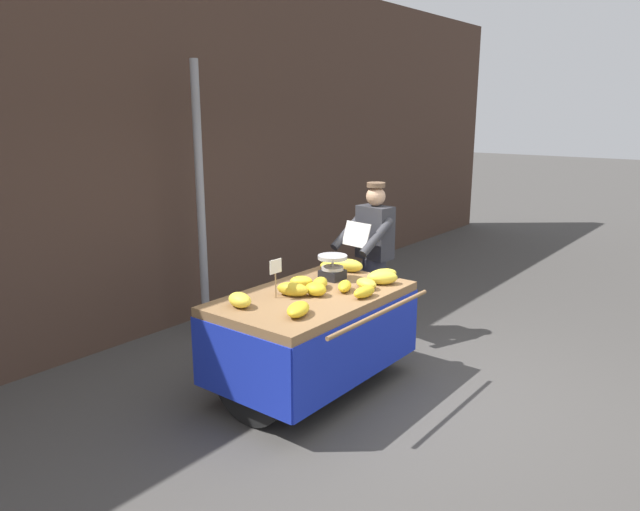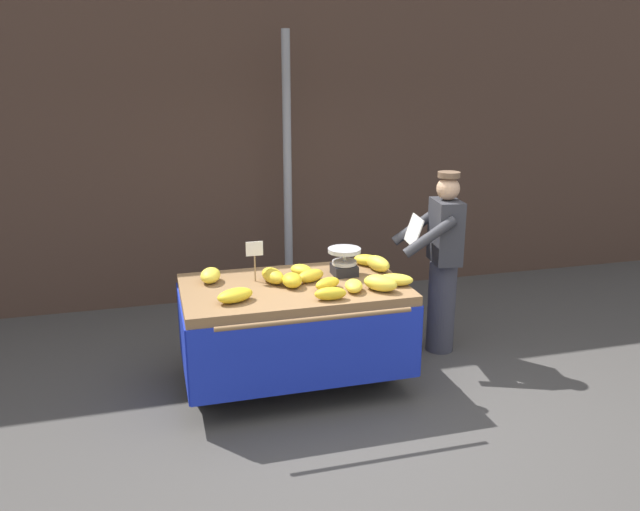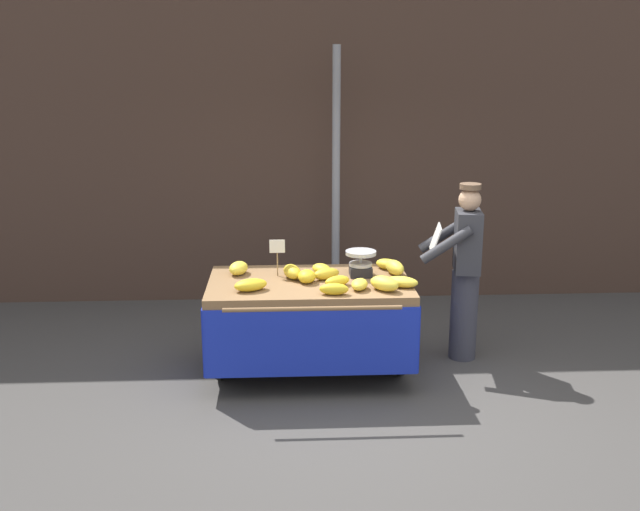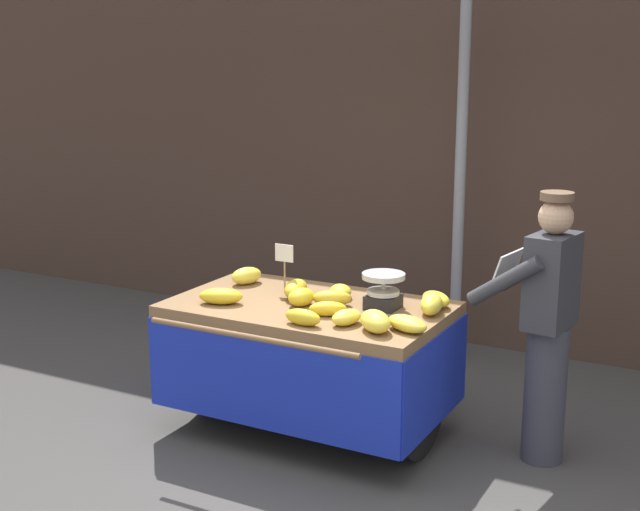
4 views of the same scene
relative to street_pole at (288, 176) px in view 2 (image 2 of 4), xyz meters
The scene contains 20 objects.
ground_plane 3.01m from the street_pole, 88.89° to the right, with size 60.00×60.00×0.00m, color #423F3D.
back_wall 0.80m from the street_pole, 84.73° to the left, with size 16.00×0.24×4.15m, color #473328.
street_pole is the anchor object (origin of this frame).
banana_cart 2.07m from the street_pole, 101.30° to the right, with size 1.83×1.29×0.90m.
weighing_scale 1.79m from the street_pole, 86.54° to the right, with size 0.28×0.28×0.24m.
price_sign 1.85m from the street_pole, 111.17° to the right, with size 0.14×0.01×0.34m.
banana_bunch_0 1.98m from the street_pole, 122.06° to the right, with size 0.16×0.25×0.12m, color yellow.
banana_bunch_1 2.35m from the street_pole, 94.50° to the right, with size 0.11×0.25×0.10m, color gold.
banana_bunch_2 2.37m from the street_pole, 112.49° to the right, with size 0.16×0.29×0.10m, color gold.
banana_bunch_3 1.66m from the street_pole, 75.67° to the right, with size 0.15×0.26×0.10m, color yellow.
banana_bunch_4 2.26m from the street_pole, 83.21° to the right, with size 0.16×0.28×0.13m, color yellow.
banana_bunch_5 1.92m from the street_pole, 96.75° to the right, with size 0.13×0.25×0.10m, color gold.
banana_bunch_6 1.82m from the street_pole, 75.93° to the right, with size 0.14×0.29×0.13m, color yellow.
banana_bunch_7 2.22m from the street_pole, 88.62° to the right, with size 0.14×0.22×0.09m, color yellow.
banana_bunch_8 2.20m from the street_pole, 78.51° to the right, with size 0.16×0.29×0.09m, color yellow.
banana_bunch_9 1.74m from the street_pole, 98.71° to the right, with size 0.15×0.21×0.09m, color yellow.
banana_bunch_10 2.03m from the street_pole, 101.62° to the right, with size 0.16×0.21×0.12m, color gold.
banana_bunch_11 2.12m from the street_pole, 93.75° to the right, with size 0.11×0.24×0.09m, color gold.
banana_bunch_12 1.92m from the street_pole, 106.49° to the right, with size 0.14×0.29×0.12m, color gold.
vendor_person 1.99m from the street_pole, 53.85° to the right, with size 0.62×0.57×1.71m.
Camera 2 is at (-1.49, -3.97, 2.57)m, focal length 35.27 mm.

